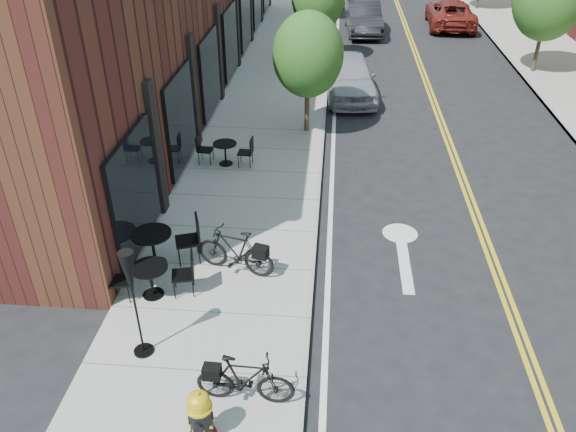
{
  "coord_description": "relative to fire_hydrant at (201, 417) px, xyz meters",
  "views": [
    {
      "loc": [
        0.24,
        -8.17,
        7.65
      ],
      "look_at": [
        -0.65,
        2.27,
        1.0
      ],
      "focal_mm": 35.0,
      "sensor_mm": 36.0,
      "label": 1
    }
  ],
  "objects": [
    {
      "name": "sidewalk_near",
      "position": [
        -0.47,
        12.82,
        -0.54
      ],
      "size": [
        4.0,
        70.0,
        0.12
      ],
      "primitive_type": "cube",
      "color": "#9E9B93",
      "rests_on": "ground"
    },
    {
      "name": "parked_car_a",
      "position": [
        2.33,
        15.47,
        0.17
      ],
      "size": [
        2.29,
        4.69,
        1.54
      ],
      "primitive_type": "imported",
      "rotation": [
        0.0,
        0.0,
        0.11
      ],
      "color": "#999CA1",
      "rests_on": "ground"
    },
    {
      "name": "bicycle_left",
      "position": [
        -0.16,
        4.17,
        0.05
      ],
      "size": [
        1.84,
        0.96,
        1.06
      ],
      "primitive_type": "imported",
      "rotation": [
        0.0,
        0.0,
        -1.84
      ],
      "color": "black",
      "rests_on": "sidewalk_near"
    },
    {
      "name": "tree_near_a",
      "position": [
        0.93,
        11.82,
        2.0
      ],
      "size": [
        2.2,
        2.2,
        3.81
      ],
      "color": "#382B1E",
      "rests_on": "sidewalk_near"
    },
    {
      "name": "bistro_set_c",
      "position": [
        -1.29,
        9.17,
        -0.05
      ],
      "size": [
        1.61,
        0.73,
        0.86
      ],
      "rotation": [
        0.0,
        0.0,
        -0.06
      ],
      "color": "black",
      "rests_on": "sidewalk_near"
    },
    {
      "name": "parked_car_b",
      "position": [
        3.13,
        24.97,
        0.17
      ],
      "size": [
        1.96,
        4.8,
        1.55
      ],
      "primitive_type": "imported",
      "rotation": [
        0.0,
        0.0,
        0.07
      ],
      "color": "black",
      "rests_on": "ground"
    },
    {
      "name": "bistro_set_b",
      "position": [
        -1.97,
        4.24,
        0.06
      ],
      "size": [
        2.04,
        1.12,
        1.08
      ],
      "rotation": [
        0.0,
        0.0,
        0.33
      ],
      "color": "black",
      "rests_on": "sidewalk_near"
    },
    {
      "name": "parked_car_far",
      "position": [
        7.83,
        26.55,
        0.1
      ],
      "size": [
        2.59,
        5.18,
        1.41
      ],
      "primitive_type": "imported",
      "rotation": [
        0.0,
        0.0,
        3.09
      ],
      "color": "maroon",
      "rests_on": "ground"
    },
    {
      "name": "fire_hydrant",
      "position": [
        0.0,
        0.0,
        0.0
      ],
      "size": [
        0.57,
        0.57,
        1.02
      ],
      "rotation": [
        0.0,
        0.0,
        0.34
      ],
      "color": "maroon",
      "rests_on": "sidewalk_near"
    },
    {
      "name": "bistro_set_a",
      "position": [
        -1.73,
        3.24,
        -0.02
      ],
      "size": [
        1.76,
        0.89,
        0.93
      ],
      "rotation": [
        0.0,
        0.0,
        0.23
      ],
      "color": "black",
      "rests_on": "sidewalk_near"
    },
    {
      "name": "patio_umbrella",
      "position": [
        -1.45,
        1.68,
        1.11
      ],
      "size": [
        0.36,
        0.36,
        2.22
      ],
      "color": "black",
      "rests_on": "sidewalk_near"
    },
    {
      "name": "bicycle_right",
      "position": [
        0.56,
        0.76,
        0.0
      ],
      "size": [
        1.63,
        0.5,
        0.97
      ],
      "primitive_type": "imported",
      "rotation": [
        0.0,
        0.0,
        1.54
      ],
      "color": "black",
      "rests_on": "sidewalk_near"
    },
    {
      "name": "ground",
      "position": [
        1.53,
        2.82,
        -0.6
      ],
      "size": [
        120.0,
        120.0,
        0.0
      ],
      "primitive_type": "plane",
      "color": "black",
      "rests_on": "ground"
    }
  ]
}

